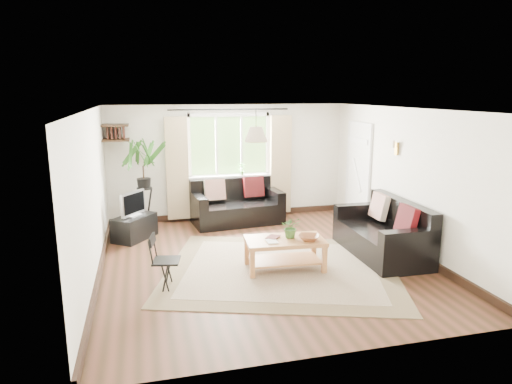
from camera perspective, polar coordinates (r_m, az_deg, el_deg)
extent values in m
plane|color=#311E10|center=(7.39, 0.76, -8.64)|extent=(5.50, 5.50, 0.00)
plane|color=white|center=(6.90, 0.82, 10.31)|extent=(5.50, 5.50, 0.00)
cube|color=silver|center=(9.68, -3.39, 3.77)|extent=(5.00, 0.02, 2.40)
cube|color=silver|center=(4.53, 9.81, -6.48)|extent=(5.00, 0.02, 2.40)
cube|color=silver|center=(6.86, -19.85, -0.57)|extent=(0.02, 5.50, 2.40)
cube|color=silver|center=(8.04, 18.28, 1.38)|extent=(0.02, 5.50, 2.40)
cube|color=beige|center=(7.08, 3.17, -9.51)|extent=(4.18, 3.87, 0.02)
cube|color=silver|center=(9.52, 12.62, 2.12)|extent=(0.06, 0.96, 2.06)
imported|color=#335C25|center=(6.94, 4.41, -4.41)|extent=(0.35, 0.32, 0.33)
imported|color=brown|center=(6.89, 6.63, -5.67)|extent=(0.40, 0.40, 0.08)
imported|color=white|center=(6.76, 1.34, -6.24)|extent=(0.16, 0.22, 0.02)
imported|color=#542521|center=(6.99, 1.49, -5.58)|extent=(0.27, 0.28, 0.02)
cube|color=black|center=(8.68, -14.96, -4.30)|extent=(0.86, 0.92, 0.44)
imported|color=#2D6023|center=(9.64, -1.79, 2.94)|extent=(0.14, 0.10, 0.27)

